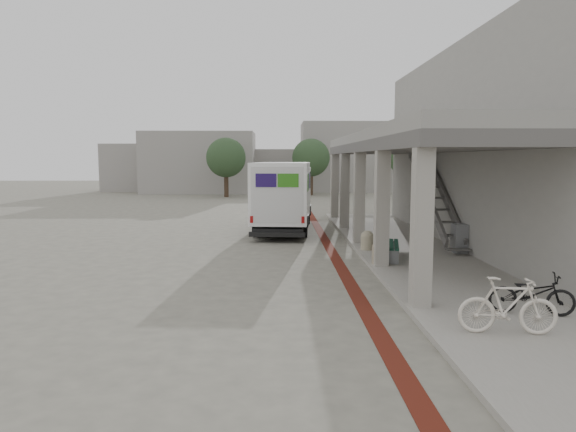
{
  "coord_description": "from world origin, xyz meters",
  "views": [
    {
      "loc": [
        -0.79,
        -13.68,
        3.1
      ],
      "look_at": [
        -0.53,
        -0.25,
        1.6
      ],
      "focal_mm": 32.0,
      "sensor_mm": 36.0,
      "label": 1
    }
  ],
  "objects_px": {
    "bench": "(391,248)",
    "utility_cabinet": "(459,238)",
    "bicycle_black": "(532,294)",
    "fedex_truck": "(284,194)",
    "bicycle_cream": "(508,306)"
  },
  "relations": [
    {
      "from": "bench",
      "to": "utility_cabinet",
      "type": "bearing_deg",
      "value": 34.27
    },
    {
      "from": "bench",
      "to": "bicycle_black",
      "type": "bearing_deg",
      "value": -63.17
    },
    {
      "from": "utility_cabinet",
      "to": "fedex_truck",
      "type": "bearing_deg",
      "value": 135.19
    },
    {
      "from": "utility_cabinet",
      "to": "bicycle_black",
      "type": "relative_size",
      "value": 0.59
    },
    {
      "from": "utility_cabinet",
      "to": "bicycle_black",
      "type": "xyz_separation_m",
      "value": [
        -0.93,
        -6.57,
        -0.05
      ]
    },
    {
      "from": "fedex_truck",
      "to": "utility_cabinet",
      "type": "xyz_separation_m",
      "value": [
        5.56,
        -5.95,
        -0.99
      ]
    },
    {
      "from": "bicycle_cream",
      "to": "bicycle_black",
      "type": "bearing_deg",
      "value": -34.17
    },
    {
      "from": "bicycle_black",
      "to": "bicycle_cream",
      "type": "relative_size",
      "value": 0.94
    },
    {
      "from": "bench",
      "to": "utility_cabinet",
      "type": "xyz_separation_m",
      "value": [
        2.4,
        0.98,
        0.13
      ]
    },
    {
      "from": "fedex_truck",
      "to": "bicycle_black",
      "type": "xyz_separation_m",
      "value": [
        4.63,
        -12.52,
        -1.04
      ]
    },
    {
      "from": "fedex_truck",
      "to": "bicycle_cream",
      "type": "height_order",
      "value": "fedex_truck"
    },
    {
      "from": "utility_cabinet",
      "to": "bicycle_cream",
      "type": "distance_m",
      "value": 7.9
    },
    {
      "from": "bench",
      "to": "bicycle_cream",
      "type": "relative_size",
      "value": 1.2
    },
    {
      "from": "fedex_truck",
      "to": "bicycle_cream",
      "type": "bearing_deg",
      "value": -70.04
    },
    {
      "from": "bicycle_cream",
      "to": "bench",
      "type": "bearing_deg",
      "value": 11.25
    }
  ]
}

